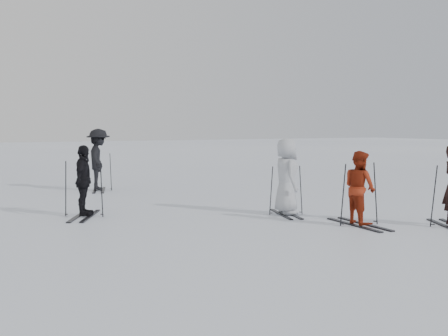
# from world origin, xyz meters

# --- Properties ---
(ground) EXTENTS (120.00, 120.00, 0.00)m
(ground) POSITION_xyz_m (0.00, 0.00, 0.00)
(ground) COLOR silver
(ground) RESTS_ON ground
(skier_red) EXTENTS (0.63, 0.78, 1.52)m
(skier_red) POSITION_xyz_m (1.30, -2.55, 0.76)
(skier_red) COLOR maroon
(skier_red) RESTS_ON ground
(skier_grey) EXTENTS (0.78, 0.98, 1.75)m
(skier_grey) POSITION_xyz_m (0.74, -0.69, 0.88)
(skier_grey) COLOR #ADB1B7
(skier_grey) RESTS_ON ground
(skier_uphill_left) EXTENTS (0.77, 1.01, 1.60)m
(skier_uphill_left) POSITION_xyz_m (-3.49, 1.22, 0.80)
(skier_uphill_left) COLOR black
(skier_uphill_left) RESTS_ON ground
(skier_uphill_far) EXTENTS (1.06, 1.41, 1.94)m
(skier_uphill_far) POSITION_xyz_m (-1.80, 6.09, 0.97)
(skier_uphill_far) COLOR black
(skier_uphill_far) RESTS_ON ground
(skis_red) EXTENTS (1.91, 1.11, 1.34)m
(skis_red) POSITION_xyz_m (1.30, -2.55, 0.67)
(skis_red) COLOR black
(skis_red) RESTS_ON ground
(skis_grey) EXTENTS (1.79, 1.27, 1.17)m
(skis_grey) POSITION_xyz_m (0.74, -0.69, 0.59)
(skis_grey) COLOR black
(skis_grey) RESTS_ON ground
(skis_uphill_left) EXTENTS (2.05, 1.67, 1.32)m
(skis_uphill_left) POSITION_xyz_m (-3.49, 1.22, 0.66)
(skis_uphill_left) COLOR black
(skis_uphill_left) RESTS_ON ground
(skis_uphill_far) EXTENTS (1.85, 1.34, 1.22)m
(skis_uphill_far) POSITION_xyz_m (-1.80, 6.09, 0.61)
(skis_uphill_far) COLOR black
(skis_uphill_far) RESTS_ON ground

